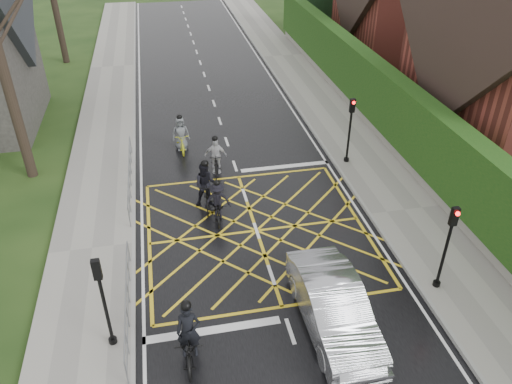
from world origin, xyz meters
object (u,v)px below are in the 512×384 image
object	(u,v)px
cyclist_rear	(190,340)
cyclist_back	(206,189)
cyclist_lead	(181,138)
car	(334,307)
cyclist_mid	(218,205)
cyclist_front	(216,160)

from	to	relation	value
cyclist_rear	cyclist_back	distance (m)	7.45
cyclist_lead	car	distance (m)	12.66
cyclist_mid	cyclist_front	bearing A→B (deg)	88.79
cyclist_mid	cyclist_back	bearing A→B (deg)	114.44
cyclist_mid	car	world-z (taller)	cyclist_mid
cyclist_rear	cyclist_mid	world-z (taller)	cyclist_rear
cyclist_back	cyclist_front	distance (m)	2.67
cyclist_mid	cyclist_front	xyz separation A→B (m)	(0.39, 3.50, 0.04)
cyclist_back	car	xyz separation A→B (m)	(2.89, -7.09, -0.01)
cyclist_rear	car	size ratio (longest dim) A/B	0.45
cyclist_front	cyclist_back	bearing A→B (deg)	-96.85
cyclist_rear	cyclist_lead	bearing A→B (deg)	91.44
cyclist_rear	cyclist_front	size ratio (longest dim) A/B	1.15
cyclist_mid	car	bearing A→B (deg)	-62.16
cyclist_rear	cyclist_front	xyz separation A→B (m)	(2.05, 9.89, 0.01)
cyclist_mid	cyclist_front	size ratio (longest dim) A/B	0.97
cyclist_back	cyclist_front	world-z (taller)	cyclist_back
cyclist_rear	cyclist_back	size ratio (longest dim) A/B	1.00
cyclist_front	car	bearing A→B (deg)	-68.50
cyclist_lead	car	size ratio (longest dim) A/B	0.40
cyclist_lead	cyclist_rear	bearing A→B (deg)	-95.81
cyclist_mid	cyclist_front	world-z (taller)	cyclist_front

